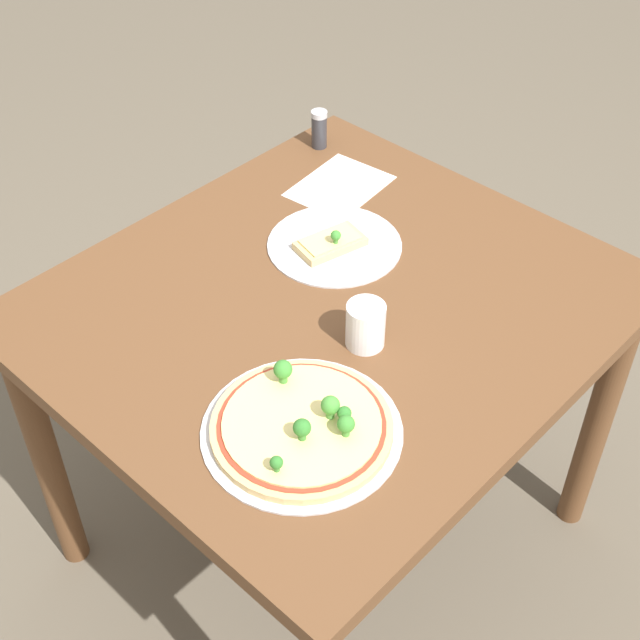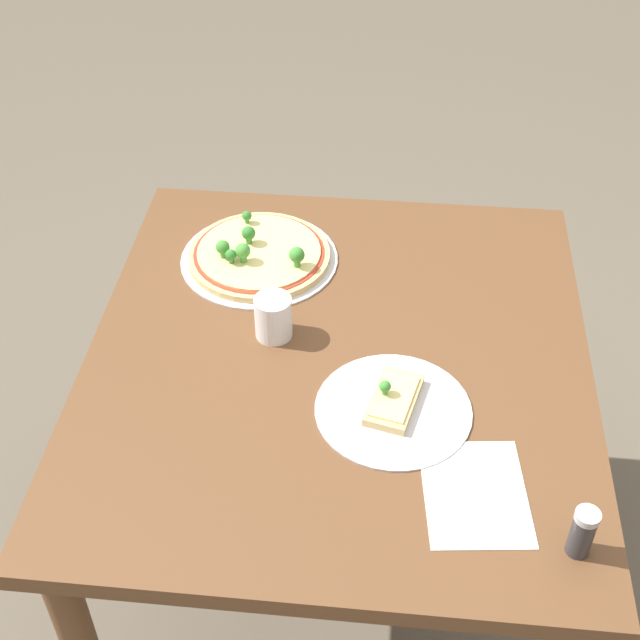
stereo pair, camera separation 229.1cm
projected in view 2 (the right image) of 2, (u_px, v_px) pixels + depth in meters
name	position (u px, v px, depth m)	size (l,w,h in m)	color
ground_plane	(334.00, 581.00, 2.12)	(8.00, 8.00, 0.00)	brown
dining_table	(337.00, 394.00, 1.69)	(1.02, 0.92, 0.75)	brown
pizza_tray_whole	(259.00, 255.00, 1.83)	(0.32, 0.32, 0.07)	silver
pizza_tray_slice	(393.00, 405.00, 1.52)	(0.27, 0.27, 0.05)	silver
drinking_cup	(273.00, 317.00, 1.64)	(0.07, 0.07, 0.09)	white
condiment_shaker	(582.00, 532.00, 1.28)	(0.04, 0.04, 0.09)	#333338
paper_menu	(475.00, 493.00, 1.39)	(0.21, 0.16, 0.00)	white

